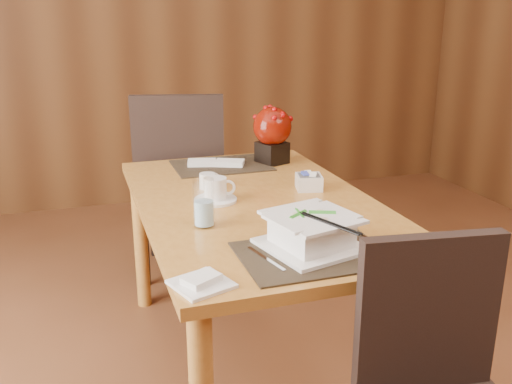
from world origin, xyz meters
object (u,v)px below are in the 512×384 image
object	(u,v)px
dining_table	(257,224)
bread_plate	(201,284)
water_glass	(204,203)
berry_decor	(272,132)
sugar_caddy	(309,182)
far_chair	(181,176)
creamer_jug	(208,181)
soup_setting	(311,233)
coffee_cup	(215,191)

from	to	relation	value
dining_table	bread_plate	size ratio (longest dim) A/B	10.29
water_glass	berry_decor	distance (m)	0.90
berry_decor	sugar_caddy	bearing A→B (deg)	-89.85
dining_table	far_chair	size ratio (longest dim) A/B	1.42
dining_table	berry_decor	world-z (taller)	berry_decor
creamer_jug	bread_plate	world-z (taller)	creamer_jug
bread_plate	water_glass	bearing A→B (deg)	75.83
sugar_caddy	bread_plate	distance (m)	0.95
bread_plate	far_chair	world-z (taller)	far_chair
creamer_jug	berry_decor	distance (m)	0.52
water_glass	creamer_jug	size ratio (longest dim) A/B	1.92
bread_plate	far_chair	distance (m)	1.63
bread_plate	dining_table	bearing A→B (deg)	60.05
soup_setting	sugar_caddy	size ratio (longest dim) A/B	3.26
dining_table	water_glass	world-z (taller)	water_glass
berry_decor	far_chair	size ratio (longest dim) A/B	0.26
coffee_cup	bread_plate	world-z (taller)	coffee_cup
dining_table	coffee_cup	distance (m)	0.21
berry_decor	far_chair	bearing A→B (deg)	130.62
soup_setting	dining_table	bearing A→B (deg)	77.48
coffee_cup	creamer_jug	world-z (taller)	coffee_cup
water_glass	creamer_jug	world-z (taller)	water_glass
water_glass	far_chair	xyz separation A→B (m)	(0.14, 1.17, -0.24)
sugar_caddy	far_chair	xyz separation A→B (m)	(-0.37, 0.89, -0.18)
soup_setting	water_glass	size ratio (longest dim) A/B	1.98
dining_table	soup_setting	bearing A→B (deg)	-88.66
far_chair	dining_table	bearing A→B (deg)	110.86
dining_table	soup_setting	distance (m)	0.53
berry_decor	far_chair	world-z (taller)	far_chair
dining_table	coffee_cup	world-z (taller)	coffee_cup
water_glass	berry_decor	xyz separation A→B (m)	(0.51, 0.74, 0.07)
creamer_jug	coffee_cup	bearing A→B (deg)	-115.96
far_chair	bread_plate	bearing A→B (deg)	94.88
coffee_cup	far_chair	xyz separation A→B (m)	(0.03, 0.92, -0.19)
water_glass	coffee_cup	bearing A→B (deg)	67.63
creamer_jug	sugar_caddy	size ratio (longest dim) A/B	0.86
soup_setting	bread_plate	xyz separation A→B (m)	(-0.38, -0.14, -0.05)
soup_setting	far_chair	size ratio (longest dim) A/B	0.32
sugar_caddy	bread_plate	size ratio (longest dim) A/B	0.71
bread_plate	sugar_caddy	bearing A→B (deg)	49.07
dining_table	coffee_cup	size ratio (longest dim) A/B	8.96
bread_plate	creamer_jug	bearing A→B (deg)	75.44
dining_table	creamer_jug	xyz separation A→B (m)	(-0.15, 0.22, 0.13)
coffee_cup	soup_setting	bearing A→B (deg)	-72.98
creamer_jug	berry_decor	world-z (taller)	berry_decor
soup_setting	far_chair	xyz separation A→B (m)	(-0.13, 1.47, -0.21)
dining_table	sugar_caddy	size ratio (longest dim) A/B	14.54
dining_table	creamer_jug	size ratio (longest dim) A/B	16.95
dining_table	creamer_jug	bearing A→B (deg)	123.45
water_glass	far_chair	bearing A→B (deg)	83.28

